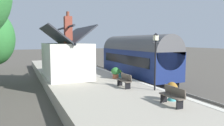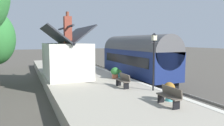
{
  "view_description": "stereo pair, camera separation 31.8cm",
  "coord_description": "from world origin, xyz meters",
  "px_view_note": "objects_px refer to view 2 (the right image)",
  "views": [
    {
      "loc": [
        -17.71,
        9.18,
        3.84
      ],
      "look_at": [
        -0.41,
        1.5,
        1.82
      ],
      "focal_mm": 33.84,
      "sensor_mm": 36.0,
      "label": 1
    },
    {
      "loc": [
        -17.83,
        8.88,
        3.84
      ],
      "look_at": [
        -0.41,
        1.5,
        1.82
      ],
      "focal_mm": 33.84,
      "sensor_mm": 36.0,
      "label": 2
    }
  ],
  "objects_px": {
    "planter_bench_left": "(119,73)",
    "lamp_post_platform": "(154,50)",
    "planter_bench_right": "(65,61)",
    "station_building": "(66,58)",
    "bench_mid_platform": "(74,61)",
    "bench_by_lamp": "(79,63)",
    "planter_by_door": "(115,72)",
    "train": "(137,58)",
    "bench_near_building": "(123,80)",
    "planter_corner_building": "(87,61)",
    "bench_platform_end": "(169,96)",
    "planter_edge_far": "(169,91)"
  },
  "relations": [
    {
      "from": "bench_platform_end",
      "to": "lamp_post_platform",
      "type": "distance_m",
      "value": 3.62
    },
    {
      "from": "bench_by_lamp",
      "to": "planter_edge_far",
      "type": "bearing_deg",
      "value": -176.65
    },
    {
      "from": "bench_mid_platform",
      "to": "bench_near_building",
      "type": "bearing_deg",
      "value": -179.72
    },
    {
      "from": "lamp_post_platform",
      "to": "planter_corner_building",
      "type": "bearing_deg",
      "value": 0.62
    },
    {
      "from": "bench_platform_end",
      "to": "planter_edge_far",
      "type": "height_order",
      "value": "planter_edge_far"
    },
    {
      "from": "planter_corner_building",
      "to": "planter_by_door",
      "type": "height_order",
      "value": "planter_corner_building"
    },
    {
      "from": "station_building",
      "to": "bench_mid_platform",
      "type": "bearing_deg",
      "value": -17.2
    },
    {
      "from": "planter_corner_building",
      "to": "planter_bench_right",
      "type": "bearing_deg",
      "value": 41.91
    },
    {
      "from": "planter_bench_left",
      "to": "planter_edge_far",
      "type": "distance_m",
      "value": 7.47
    },
    {
      "from": "planter_bench_left",
      "to": "lamp_post_platform",
      "type": "bearing_deg",
      "value": 178.62
    },
    {
      "from": "planter_corner_building",
      "to": "planter_bench_right",
      "type": "height_order",
      "value": "planter_corner_building"
    },
    {
      "from": "station_building",
      "to": "planter_corner_building",
      "type": "distance_m",
      "value": 7.95
    },
    {
      "from": "train",
      "to": "planter_corner_building",
      "type": "height_order",
      "value": "train"
    },
    {
      "from": "planter_bench_right",
      "to": "lamp_post_platform",
      "type": "xyz_separation_m",
      "value": [
        -16.37,
        -2.3,
        2.04
      ]
    },
    {
      "from": "bench_near_building",
      "to": "planter_edge_far",
      "type": "bearing_deg",
      "value": -167.77
    },
    {
      "from": "planter_bench_right",
      "to": "lamp_post_platform",
      "type": "bearing_deg",
      "value": -172.01
    },
    {
      "from": "planter_edge_far",
      "to": "planter_corner_building",
      "type": "height_order",
      "value": "planter_corner_building"
    },
    {
      "from": "planter_edge_far",
      "to": "station_building",
      "type": "bearing_deg",
      "value": 20.24
    },
    {
      "from": "station_building",
      "to": "bench_mid_platform",
      "type": "xyz_separation_m",
      "value": [
        8.23,
        -2.55,
        -1.06
      ]
    },
    {
      "from": "bench_mid_platform",
      "to": "planter_bench_left",
      "type": "xyz_separation_m",
      "value": [
        -10.04,
        -1.5,
        -0.19
      ]
    },
    {
      "from": "station_building",
      "to": "bench_by_lamp",
      "type": "height_order",
      "value": "station_building"
    },
    {
      "from": "bench_near_building",
      "to": "planter_bench_left",
      "type": "relative_size",
      "value": 1.33
    },
    {
      "from": "bench_near_building",
      "to": "lamp_post_platform",
      "type": "distance_m",
      "value": 2.79
    },
    {
      "from": "bench_by_lamp",
      "to": "planter_by_door",
      "type": "height_order",
      "value": "planter_by_door"
    },
    {
      "from": "planter_by_door",
      "to": "planter_edge_far",
      "type": "bearing_deg",
      "value": 179.84
    },
    {
      "from": "bench_near_building",
      "to": "bench_mid_platform",
      "type": "distance_m",
      "value": 13.81
    },
    {
      "from": "train",
      "to": "bench_mid_platform",
      "type": "distance_m",
      "value": 9.64
    },
    {
      "from": "planter_bench_right",
      "to": "train",
      "type": "bearing_deg",
      "value": -153.69
    },
    {
      "from": "bench_by_lamp",
      "to": "planter_edge_far",
      "type": "relative_size",
      "value": 1.49
    },
    {
      "from": "lamp_post_platform",
      "to": "train",
      "type": "bearing_deg",
      "value": -21.4
    },
    {
      "from": "planter_corner_building",
      "to": "bench_platform_end",
      "type": "bearing_deg",
      "value": 177.0
    },
    {
      "from": "planter_edge_far",
      "to": "planter_by_door",
      "type": "distance_m",
      "value": 6.78
    },
    {
      "from": "bench_mid_platform",
      "to": "bench_by_lamp",
      "type": "height_order",
      "value": "same"
    },
    {
      "from": "planter_by_door",
      "to": "train",
      "type": "bearing_deg",
      "value": -57.63
    },
    {
      "from": "bench_mid_platform",
      "to": "planter_edge_far",
      "type": "height_order",
      "value": "planter_edge_far"
    },
    {
      "from": "station_building",
      "to": "planter_edge_far",
      "type": "height_order",
      "value": "station_building"
    },
    {
      "from": "planter_bench_right",
      "to": "station_building",
      "type": "bearing_deg",
      "value": 170.09
    },
    {
      "from": "planter_edge_far",
      "to": "planter_bench_right",
      "type": "bearing_deg",
      "value": 5.48
    },
    {
      "from": "bench_platform_end",
      "to": "planter_corner_building",
      "type": "xyz_separation_m",
      "value": [
        16.84,
        -0.88,
        0.07
      ]
    },
    {
      "from": "train",
      "to": "planter_bench_left",
      "type": "xyz_separation_m",
      "value": [
        -1.29,
        2.44,
        -1.11
      ]
    },
    {
      "from": "bench_mid_platform",
      "to": "planter_corner_building",
      "type": "distance_m",
      "value": 1.79
    },
    {
      "from": "planter_bench_right",
      "to": "planter_by_door",
      "type": "bearing_deg",
      "value": -171.31
    },
    {
      "from": "planter_corner_building",
      "to": "lamp_post_platform",
      "type": "relative_size",
      "value": 0.3
    },
    {
      "from": "bench_near_building",
      "to": "bench_mid_platform",
      "type": "height_order",
      "value": "same"
    },
    {
      "from": "train",
      "to": "planter_bench_left",
      "type": "bearing_deg",
      "value": 117.84
    },
    {
      "from": "planter_bench_left",
      "to": "train",
      "type": "bearing_deg",
      "value": -62.16
    },
    {
      "from": "bench_platform_end",
      "to": "bench_by_lamp",
      "type": "height_order",
      "value": "same"
    },
    {
      "from": "train",
      "to": "bench_platform_end",
      "type": "height_order",
      "value": "train"
    },
    {
      "from": "bench_near_building",
      "to": "planter_corner_building",
      "type": "distance_m",
      "value": 12.56
    },
    {
      "from": "station_building",
      "to": "planter_corner_building",
      "type": "bearing_deg",
      "value": -28.6
    }
  ]
}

